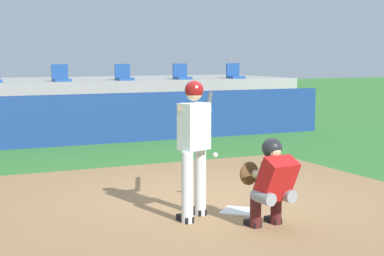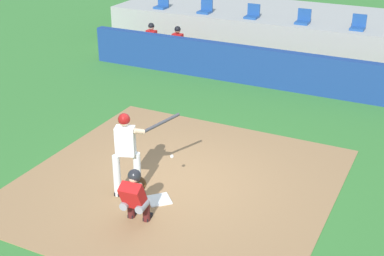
{
  "view_description": "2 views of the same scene",
  "coord_description": "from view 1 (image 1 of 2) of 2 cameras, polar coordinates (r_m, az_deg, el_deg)",
  "views": [
    {
      "loc": [
        -4.06,
        -7.95,
        2.12
      ],
      "look_at": [
        0.0,
        0.7,
        1.0
      ],
      "focal_mm": 57.92,
      "sensor_mm": 36.0,
      "label": 1
    },
    {
      "loc": [
        4.67,
        -8.78,
        5.87
      ],
      "look_at": [
        0.0,
        0.7,
        1.0
      ],
      "focal_mm": 50.23,
      "sensor_mm": 36.0,
      "label": 2
    }
  ],
  "objects": [
    {
      "name": "stadium_seat_6",
      "position": [
        19.83,
        3.94,
        4.97
      ],
      "size": [
        0.46,
        0.46,
        0.48
      ],
      "color": "#1E478C",
      "rests_on": "stands_platform"
    },
    {
      "name": "stadium_seat_5",
      "position": [
        19.0,
        -0.98,
        4.91
      ],
      "size": [
        0.46,
        0.46,
        0.48
      ],
      "color": "#1E478C",
      "rests_on": "stands_platform"
    },
    {
      "name": "stadium_seat_3",
      "position": [
        17.8,
        -11.99,
        4.65
      ],
      "size": [
        0.46,
        0.46,
        0.48
      ],
      "color": "#1E478C",
      "rests_on": "stands_platform"
    },
    {
      "name": "dugout_bench",
      "position": [
        16.08,
        -10.35,
        -0.2
      ],
      "size": [
        11.8,
        0.44,
        0.45
      ],
      "primitive_type": "cube",
      "color": "olive",
      "rests_on": "ground"
    },
    {
      "name": "stadium_seat_4",
      "position": [
        18.31,
        -6.31,
        4.81
      ],
      "size": [
        0.46,
        0.46,
        0.48
      ],
      "color": "#1E478C",
      "rests_on": "stands_platform"
    },
    {
      "name": "dirt_infield",
      "position": [
        9.17,
        1.87,
        -6.65
      ],
      "size": [
        6.4,
        6.4,
        0.01
      ],
      "primitive_type": "cube",
      "color": "#9E754C",
      "rests_on": "ground"
    },
    {
      "name": "home_plate",
      "position": [
        8.48,
        4.35,
        -7.64
      ],
      "size": [
        0.62,
        0.62,
        0.02
      ],
      "primitive_type": "cube",
      "rotation": [
        0.0,
        0.0,
        0.79
      ],
      "color": "white",
      "rests_on": "dirt_infield"
    },
    {
      "name": "dugout_wall",
      "position": [
        15.08,
        -9.4,
        0.81
      ],
      "size": [
        13.0,
        0.3,
        1.2
      ],
      "primitive_type": "cube",
      "color": "navy",
      "rests_on": "ground"
    },
    {
      "name": "batter_at_plate",
      "position": [
        7.95,
        0.25,
        -1.14
      ],
      "size": [
        0.98,
        1.17,
        1.8
      ],
      "color": "silver",
      "rests_on": "ground"
    },
    {
      "name": "ground_plane",
      "position": [
        9.17,
        1.87,
        -6.68
      ],
      "size": [
        80.0,
        80.0,
        0.0
      ],
      "primitive_type": "plane",
      "color": "#387A33"
    },
    {
      "name": "stands_platform",
      "position": [
        19.33,
        -12.96,
        2.3
      ],
      "size": [
        15.0,
        4.4,
        1.4
      ],
      "primitive_type": "cube",
      "color": "#9E9E99",
      "rests_on": "ground"
    },
    {
      "name": "catcher_crouched",
      "position": [
        7.65,
        7.25,
        -4.76
      ],
      "size": [
        0.52,
        1.84,
        1.13
      ],
      "color": "gray",
      "rests_on": "ground"
    }
  ]
}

